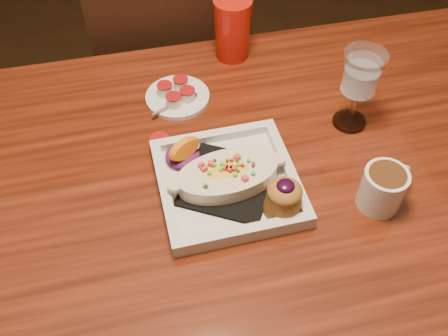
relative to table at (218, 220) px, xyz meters
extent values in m
cube|color=maroon|center=(0.00, 0.00, 0.08)|extent=(1.50, 0.90, 0.04)
cylinder|color=black|center=(0.67, 0.37, -0.30)|extent=(0.07, 0.07, 0.71)
cube|color=black|center=(0.00, 0.70, -0.20)|extent=(0.42, 0.42, 0.04)
cylinder|color=black|center=(0.17, 0.87, -0.43)|extent=(0.04, 0.04, 0.45)
cylinder|color=black|center=(-0.17, 0.87, -0.43)|extent=(0.04, 0.04, 0.45)
cylinder|color=black|center=(0.17, 0.53, -0.43)|extent=(0.04, 0.04, 0.45)
cylinder|color=black|center=(-0.17, 0.53, -0.43)|extent=(0.04, 0.04, 0.45)
cube|color=black|center=(0.00, 0.51, 0.05)|extent=(0.40, 0.03, 0.46)
cube|color=silver|center=(0.02, 0.00, 0.10)|extent=(0.25, 0.25, 0.01)
cube|color=black|center=(0.02, 0.00, 0.11)|extent=(0.21, 0.21, 0.01)
ellipsoid|color=yellow|center=(0.02, 0.00, 0.13)|extent=(0.17, 0.10, 0.03)
ellipsoid|color=#581457|center=(-0.05, 0.08, 0.12)|extent=(0.07, 0.07, 0.02)
cone|color=brown|center=(0.10, -0.08, 0.13)|extent=(0.07, 0.07, 0.05)
ellipsoid|color=brown|center=(0.10, -0.08, 0.16)|extent=(0.06, 0.06, 0.03)
ellipsoid|color=black|center=(0.10, -0.08, 0.17)|extent=(0.03, 0.03, 0.01)
cylinder|color=silver|center=(0.27, -0.09, 0.14)|extent=(0.08, 0.08, 0.08)
cylinder|color=#3D2210|center=(0.27, -0.09, 0.17)|extent=(0.06, 0.06, 0.02)
torus|color=silver|center=(0.31, -0.08, 0.14)|extent=(0.06, 0.03, 0.06)
cylinder|color=silver|center=(0.30, 0.11, 0.10)|extent=(0.07, 0.07, 0.01)
cylinder|color=silver|center=(0.30, 0.11, 0.14)|extent=(0.01, 0.01, 0.08)
cone|color=silver|center=(0.30, 0.11, 0.22)|extent=(0.08, 0.08, 0.09)
cylinder|color=silver|center=(-0.03, 0.26, 0.10)|extent=(0.14, 0.14, 0.01)
cylinder|color=silver|center=(-0.05, 0.27, 0.12)|extent=(0.03, 0.03, 0.02)
cylinder|color=#A41416|center=(-0.05, 0.27, 0.13)|extent=(0.03, 0.03, 0.00)
cylinder|color=silver|center=(-0.02, 0.28, 0.12)|extent=(0.03, 0.03, 0.02)
cylinder|color=#A41416|center=(-0.02, 0.28, 0.13)|extent=(0.03, 0.03, 0.00)
cylinder|color=silver|center=(-0.01, 0.24, 0.12)|extent=(0.03, 0.03, 0.02)
cylinder|color=#A41416|center=(-0.01, 0.24, 0.13)|extent=(0.03, 0.03, 0.00)
cylinder|color=silver|center=(-0.04, 0.23, 0.12)|extent=(0.03, 0.03, 0.02)
cylinder|color=#A41416|center=(-0.04, 0.23, 0.13)|extent=(0.03, 0.03, 0.00)
cylinder|color=silver|center=(-0.09, 0.13, 0.11)|extent=(0.03, 0.03, 0.03)
cylinder|color=#A41416|center=(-0.09, 0.13, 0.12)|extent=(0.04, 0.04, 0.00)
cone|color=red|center=(0.12, 0.38, 0.17)|extent=(0.09, 0.09, 0.14)
camera|label=1|loc=(-0.11, -0.55, 0.81)|focal=40.00mm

